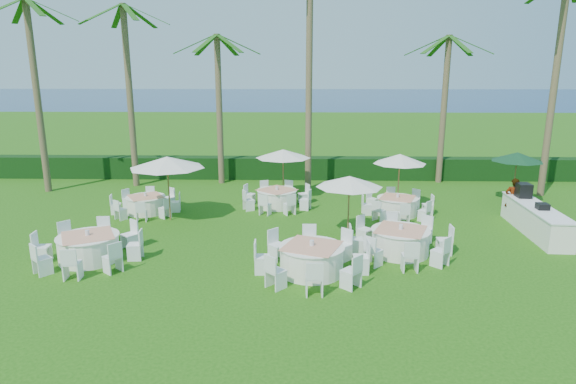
% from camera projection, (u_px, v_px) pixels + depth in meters
% --- Properties ---
extents(ground, '(120.00, 120.00, 0.00)m').
position_uv_depth(ground, '(288.00, 257.00, 15.43)').
color(ground, '#1C500D').
rests_on(ground, ground).
extents(hedge, '(34.00, 1.00, 1.20)m').
position_uv_depth(hedge, '(293.00, 168.00, 26.93)').
color(hedge, black).
rests_on(hedge, ground).
extents(ocean, '(260.00, 260.00, 0.00)m').
position_uv_depth(ocean, '(299.00, 99.00, 114.43)').
color(ocean, '#071A48').
rests_on(ocean, ground).
extents(banquet_table_a, '(3.32, 3.32, 1.00)m').
position_uv_depth(banquet_table_a, '(89.00, 247.00, 15.09)').
color(banquet_table_a, white).
rests_on(banquet_table_a, ground).
extents(banquet_table_b, '(3.37, 3.37, 1.01)m').
position_uv_depth(banquet_table_b, '(312.00, 258.00, 14.14)').
color(banquet_table_b, white).
rests_on(banquet_table_b, ground).
extents(banquet_table_c, '(3.31, 3.31, 1.00)m').
position_uv_depth(banquet_table_c, '(400.00, 241.00, 15.65)').
color(banquet_table_c, white).
rests_on(banquet_table_c, ground).
extents(banquet_table_d, '(2.87, 2.87, 0.88)m').
position_uv_depth(banquet_table_d, '(146.00, 204.00, 20.31)').
color(banquet_table_d, white).
rests_on(banquet_table_d, ground).
extents(banquet_table_e, '(3.03, 3.03, 0.94)m').
position_uv_depth(banquet_table_e, '(277.00, 198.00, 21.21)').
color(banquet_table_e, white).
rests_on(banquet_table_e, ground).
extents(banquet_table_f, '(2.94, 2.94, 0.90)m').
position_uv_depth(banquet_table_f, '(397.00, 206.00, 20.03)').
color(banquet_table_f, white).
rests_on(banquet_table_f, ground).
extents(umbrella_a, '(2.95, 2.95, 2.59)m').
position_uv_depth(umbrella_a, '(167.00, 162.00, 18.81)').
color(umbrella_a, brown).
rests_on(umbrella_a, ground).
extents(umbrella_b, '(2.37, 2.37, 2.25)m').
position_uv_depth(umbrella_b, '(349.00, 182.00, 16.88)').
color(umbrella_b, brown).
rests_on(umbrella_b, ground).
extents(umbrella_c, '(2.58, 2.58, 2.30)m').
position_uv_depth(umbrella_c, '(283.00, 154.00, 22.46)').
color(umbrella_c, brown).
rests_on(umbrella_c, ground).
extents(umbrella_d, '(2.27, 2.27, 2.42)m').
position_uv_depth(umbrella_d, '(400.00, 159.00, 20.47)').
color(umbrella_d, brown).
rests_on(umbrella_d, ground).
extents(umbrella_green, '(2.23, 2.23, 2.34)m').
position_uv_depth(umbrella_green, '(517.00, 157.00, 21.39)').
color(umbrella_green, brown).
rests_on(umbrella_green, ground).
extents(buffet_table, '(1.15, 4.48, 1.58)m').
position_uv_depth(buffet_table, '(535.00, 218.00, 17.72)').
color(buffet_table, white).
rests_on(buffet_table, ground).
extents(staff_person, '(0.70, 0.55, 1.70)m').
position_uv_depth(staff_person, '(513.00, 199.00, 19.25)').
color(staff_person, gray).
rests_on(staff_person, ground).
extents(palm_a, '(4.41, 4.06, 9.06)m').
position_uv_depth(palm_a, '(129.00, 89.00, 24.18)').
color(palm_a, brown).
rests_on(palm_a, ground).
extents(palm_b, '(4.37, 4.24, 7.69)m').
position_uv_depth(palm_b, '(219.00, 102.00, 24.96)').
color(palm_b, brown).
rests_on(palm_b, ground).
extents(palm_c, '(4.40, 4.17, 11.81)m').
position_uv_depth(palm_c, '(309.00, 60.00, 23.16)').
color(palm_c, brown).
rests_on(palm_c, ground).
extents(palm_d, '(4.25, 4.37, 7.66)m').
position_uv_depth(palm_d, '(444.00, 102.00, 25.16)').
color(palm_d, brown).
rests_on(palm_d, ground).
extents(palm_e, '(4.39, 4.20, 10.01)m').
position_uv_depth(palm_e, '(555.00, 80.00, 22.03)').
color(palm_e, brown).
rests_on(palm_e, ground).
extents(palm_f, '(4.33, 4.31, 9.13)m').
position_uv_depth(palm_f, '(36.00, 89.00, 22.94)').
color(palm_f, brown).
rests_on(palm_f, ground).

